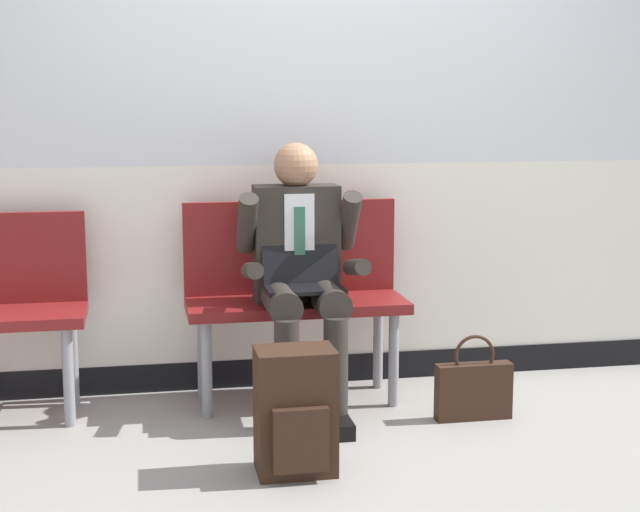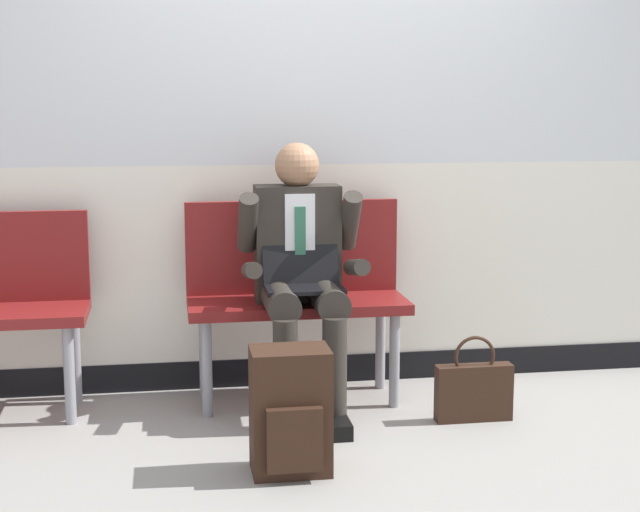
% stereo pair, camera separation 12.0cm
% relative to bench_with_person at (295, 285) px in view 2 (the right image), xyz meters
% --- Properties ---
extents(ground_plane, '(18.00, 18.00, 0.00)m').
position_rel_bench_with_person_xyz_m(ground_plane, '(0.15, -0.42, -0.56)').
color(ground_plane, gray).
extents(station_wall, '(5.77, 0.14, 2.99)m').
position_rel_bench_with_person_xyz_m(station_wall, '(0.15, 0.27, 0.92)').
color(station_wall, silver).
rests_on(station_wall, ground).
extents(bench_with_person, '(1.05, 0.42, 0.97)m').
position_rel_bench_with_person_xyz_m(bench_with_person, '(0.00, 0.00, 0.00)').
color(bench_with_person, maroon).
rests_on(bench_with_person, ground).
extents(person_seated, '(0.57, 0.70, 1.26)m').
position_rel_bench_with_person_xyz_m(person_seated, '(0.00, -0.20, 0.11)').
color(person_seated, '#2D2823').
rests_on(person_seated, ground).
extents(backpack, '(0.31, 0.25, 0.50)m').
position_rel_bench_with_person_xyz_m(backpack, '(-0.15, -0.95, -0.32)').
color(backpack, '#331E14').
rests_on(backpack, ground).
extents(handbag, '(0.35, 0.08, 0.40)m').
position_rel_bench_with_person_xyz_m(handbag, '(0.76, -0.48, -0.42)').
color(handbag, '#331E14').
rests_on(handbag, ground).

